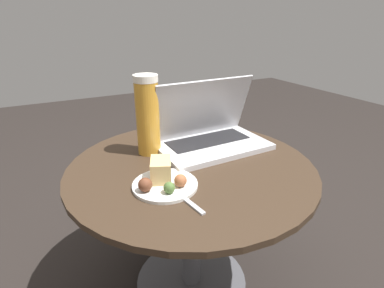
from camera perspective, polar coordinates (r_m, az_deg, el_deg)
ground_plane at (r=1.23m, az=-0.13°, el=-24.68°), size 6.00×6.00×0.00m
table at (r=0.98m, az=-0.15°, el=-10.00°), size 0.75×0.75×0.49m
laptop at (r=1.04m, az=3.28°, el=2.08°), size 0.37×0.23×0.23m
beer_glass at (r=0.97m, az=-8.45°, el=5.43°), size 0.08×0.08×0.26m
snack_plate at (r=0.81m, az=-5.53°, el=-6.60°), size 0.18×0.18×0.07m
fork at (r=0.78m, az=-2.62°, el=-9.44°), size 0.05×0.18×0.01m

